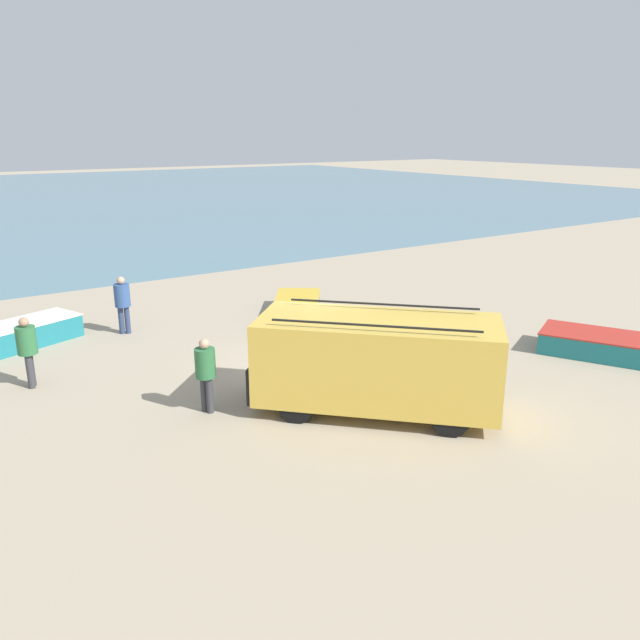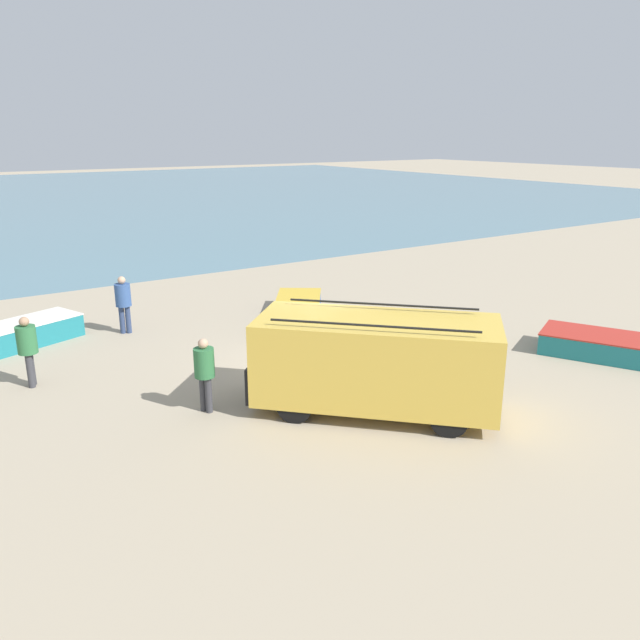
% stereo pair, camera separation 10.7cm
% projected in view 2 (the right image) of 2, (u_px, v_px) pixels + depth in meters
% --- Properties ---
extents(ground_plane, '(200.00, 200.00, 0.00)m').
position_uv_depth(ground_plane, '(324.00, 362.00, 16.77)').
color(ground_plane, tan).
extents(sea_water, '(120.00, 80.00, 0.01)m').
position_uv_depth(sea_water, '(14.00, 199.00, 58.24)').
color(sea_water, slate).
rests_on(sea_water, ground_plane).
extents(parked_van, '(5.16, 5.19, 2.24)m').
position_uv_depth(parked_van, '(375.00, 361.00, 13.54)').
color(parked_van, gold).
rests_on(parked_van, ground_plane).
extents(fishing_rowboat_0, '(3.27, 4.91, 0.60)m').
position_uv_depth(fishing_rowboat_0, '(627.00, 349.00, 16.88)').
color(fishing_rowboat_0, '#1E757F').
rests_on(fishing_rowboat_0, ground_plane).
extents(fishing_rowboat_1, '(4.10, 2.44, 0.68)m').
position_uv_depth(fishing_rowboat_1, '(15.00, 335.00, 17.89)').
color(fishing_rowboat_1, '#1E757F').
rests_on(fishing_rowboat_1, ground_plane).
extents(fishing_rowboat_2, '(3.99, 5.12, 0.58)m').
position_uv_depth(fishing_rowboat_2, '(296.00, 315.00, 20.13)').
color(fishing_rowboat_2, '#234CA3').
rests_on(fishing_rowboat_2, ground_plane).
extents(fisherman_0, '(0.46, 0.46, 1.75)m').
position_uv_depth(fisherman_0, '(27.00, 345.00, 14.89)').
color(fisherman_0, '#38383D').
rests_on(fisherman_0, ground_plane).
extents(fisherman_1, '(0.47, 0.47, 1.78)m').
position_uv_depth(fisherman_1, '(123.00, 299.00, 18.91)').
color(fisherman_1, navy).
rests_on(fisherman_1, ground_plane).
extents(fisherman_2, '(0.44, 0.44, 1.69)m').
position_uv_depth(fisherman_2, '(204.00, 368.00, 13.51)').
color(fisherman_2, '#38383D').
rests_on(fisherman_2, ground_plane).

